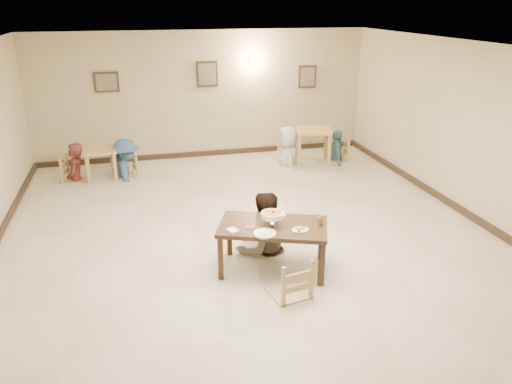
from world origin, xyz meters
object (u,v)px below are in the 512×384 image
object	(u,v)px
chair_far	(259,219)
bg_diner_a	(72,144)
drink_glass	(320,220)
bg_chair_ll	(74,158)
main_table	(273,230)
main_diner	(264,193)
bg_diner_c	(288,127)
bg_diner_b	(123,139)
bg_chair_rl	(288,145)
bg_table_right	(313,135)
curry_warmer	(272,215)
bg_chair_lr	(125,156)
chair_near	(290,259)
bg_chair_rr	(337,139)
bg_table_left	(100,155)
bg_diner_d	(338,130)

from	to	relation	value
chair_far	bg_diner_a	distance (m)	4.99
drink_glass	bg_chair_ll	size ratio (longest dim) A/B	0.14
main_table	main_diner	distance (m)	0.72
main_table	bg_diner_c	size ratio (longest dim) A/B	0.96
main_table	bg_diner_b	distance (m)	5.11
main_table	bg_chair_rl	xyz separation A→B (m)	(1.71, 4.73, -0.18)
bg_table_right	bg_chair_rl	xyz separation A→B (m)	(-0.61, 0.08, -0.23)
bg_diner_c	curry_warmer	bearing A→B (deg)	-16.72
main_table	bg_table_right	world-z (taller)	bg_table_right
chair_far	bg_chair_lr	xyz separation A→B (m)	(-1.99, 3.98, -0.02)
chair_near	drink_glass	size ratio (longest dim) A/B	7.02
bg_chair_rr	bg_diner_a	distance (m)	5.98
chair_near	bg_table_left	distance (m)	5.93
chair_far	bg_diner_a	size ratio (longest dim) A/B	0.58
bg_table_right	bg_diner_d	size ratio (longest dim) A/B	0.66
drink_glass	bg_table_right	distance (m)	5.10
bg_table_left	bg_chair_ll	bearing A→B (deg)	-177.79
chair_near	bg_diner_c	distance (m)	5.67
bg_diner_a	bg_diner_d	distance (m)	5.97
drink_glass	bg_table_left	distance (m)	5.78
bg_chair_rl	bg_diner_a	xyz separation A→B (m)	(-4.76, -0.08, 0.38)
main_table	bg_table_right	xyz separation A→B (m)	(2.32, 4.65, 0.05)
drink_glass	bg_chair_rl	distance (m)	5.02
main_diner	curry_warmer	size ratio (longest dim) A/B	5.37
curry_warmer	bg_diner_d	bearing A→B (deg)	57.76
main_table	main_diner	world-z (taller)	main_diner
bg_table_right	bg_chair_rl	distance (m)	0.65
bg_table_right	bg_chair_lr	world-z (taller)	bg_chair_lr
curry_warmer	bg_diner_a	xyz separation A→B (m)	(-3.03, 4.68, -0.04)
chair_near	bg_diner_b	size ratio (longest dim) A/B	0.62
curry_warmer	bg_chair_lr	xyz separation A→B (m)	(-1.98, 4.72, -0.41)
main_table	bg_diner_a	distance (m)	5.57
chair_near	curry_warmer	world-z (taller)	chair_near
bg_chair_rl	chair_far	bearing A→B (deg)	162.92
bg_table_right	bg_chair_lr	distance (m)	4.33
bg_chair_rl	bg_diner_b	size ratio (longest dim) A/B	0.53
main_table	chair_far	size ratio (longest dim) A/B	1.78
bg_chair_ll	bg_diner_a	bearing A→B (deg)	0.00
chair_far	bg_chair_ll	world-z (taller)	bg_chair_ll
bg_chair_rl	main_diner	bearing A→B (deg)	163.79
drink_glass	curry_warmer	bearing A→B (deg)	168.17
bg_chair_rl	bg_table_left	bearing A→B (deg)	96.87
curry_warmer	bg_chair_ll	bearing A→B (deg)	122.94
bg_chair_rl	bg_diner_d	xyz separation A→B (m)	(1.21, -0.09, 0.32)
main_diner	drink_glass	size ratio (longest dim) A/B	12.52
bg_chair_lr	bg_diner_d	distance (m)	4.94
bg_table_right	bg_chair_lr	xyz separation A→B (m)	(-4.32, 0.04, -0.22)
main_diner	bg_table_right	xyz separation A→B (m)	(2.28, 4.00, -0.26)
main_diner	bg_chair_rl	distance (m)	4.44
bg_diner_d	chair_near	bearing A→B (deg)	163.28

